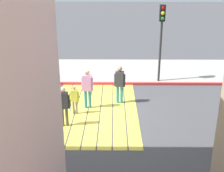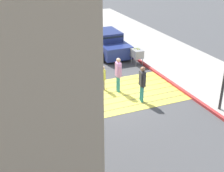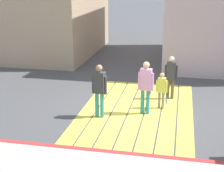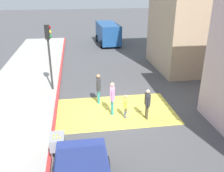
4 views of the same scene
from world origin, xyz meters
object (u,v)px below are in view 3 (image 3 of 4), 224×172
at_px(pedestrian_adult_lead, 146,84).
at_px(pedestrian_child_with_racket, 162,89).
at_px(pedestrian_adult_trailing, 171,74).
at_px(pedestrian_adult_side, 99,87).

height_order(pedestrian_adult_lead, pedestrian_child_with_racket, pedestrian_adult_lead).
height_order(pedestrian_adult_trailing, pedestrian_child_with_racket, pedestrian_adult_trailing).
xyz_separation_m(pedestrian_adult_lead, pedestrian_child_with_racket, (0.61, -0.51, -0.33)).
relative_size(pedestrian_adult_lead, pedestrian_adult_trailing, 1.10).
distance_m(pedestrian_adult_lead, pedestrian_adult_side, 1.55).
height_order(pedestrian_adult_trailing, pedestrian_adult_side, pedestrian_adult_side).
bearing_deg(pedestrian_adult_lead, pedestrian_child_with_racket, -39.80).
bearing_deg(pedestrian_child_with_racket, pedestrian_adult_side, 121.48).
height_order(pedestrian_adult_lead, pedestrian_adult_trailing, pedestrian_adult_lead).
xyz_separation_m(pedestrian_adult_trailing, pedestrian_child_with_racket, (-1.07, 0.26, -0.23)).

